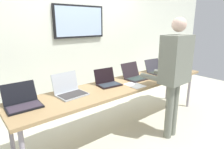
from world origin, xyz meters
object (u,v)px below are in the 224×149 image
object	(u,v)px
laptop_station_1	(70,90)
laptop_station_3	(134,75)
workbench	(123,86)
laptop_station_4	(156,70)
equipment_box	(173,61)
laptop_station_0	(22,101)
laptop_station_2	(107,81)
person	(175,68)

from	to	relation	value
laptop_station_1	laptop_station_3	bearing A→B (deg)	-0.94
workbench	laptop_station_4	distance (m)	0.95
laptop_station_3	laptop_station_4	xyz separation A→B (m)	(0.61, 0.03, -0.00)
workbench	equipment_box	distance (m)	1.40
laptop_station_4	equipment_box	bearing A→B (deg)	-5.67
workbench	laptop_station_0	world-z (taller)	laptop_station_0
workbench	laptop_station_1	distance (m)	0.86
laptop_station_4	laptop_station_3	bearing A→B (deg)	-177.32
laptop_station_2	laptop_station_4	bearing A→B (deg)	0.08
laptop_station_3	laptop_station_0	bearing A→B (deg)	179.08
equipment_box	laptop_station_0	xyz separation A→B (m)	(-2.80, 0.04, -0.12)
equipment_box	person	world-z (taller)	person
laptop_station_4	person	world-z (taller)	person
person	equipment_box	bearing A→B (deg)	34.46
equipment_box	laptop_station_2	world-z (taller)	equipment_box
workbench	laptop_station_0	xyz separation A→B (m)	(-1.42, 0.11, 0.10)
laptop_station_1	laptop_station_2	world-z (taller)	laptop_station_1
laptop_station_1	laptop_station_3	xyz separation A→B (m)	(1.17, -0.02, -0.00)
laptop_station_3	laptop_station_4	size ratio (longest dim) A/B	0.94
laptop_station_4	person	distance (m)	0.95
laptop_station_0	laptop_station_4	distance (m)	2.36
laptop_station_0	laptop_station_2	distance (m)	1.20
laptop_station_3	person	bearing A→B (deg)	-85.49
equipment_box	laptop_station_3	size ratio (longest dim) A/B	1.23
workbench	laptop_station_0	bearing A→B (deg)	175.64
equipment_box	laptop_station_2	xyz separation A→B (m)	(-1.60, 0.04, -0.12)
person	laptop_station_2	bearing A→B (deg)	129.57
laptop_station_0	laptop_station_2	world-z (taller)	laptop_station_0
laptop_station_2	laptop_station_4	xyz separation A→B (m)	(1.16, 0.00, 0.00)
workbench	laptop_station_3	size ratio (longest dim) A/B	9.29
equipment_box	laptop_station_3	distance (m)	1.06
laptop_station_0	person	world-z (taller)	person
equipment_box	laptop_station_2	size ratio (longest dim) A/B	1.22
workbench	equipment_box	xyz separation A→B (m)	(1.39, 0.06, 0.22)
person	laptop_station_0	bearing A→B (deg)	157.99
laptop_station_2	person	bearing A→B (deg)	-50.43
laptop_station_2	laptop_station_3	world-z (taller)	laptop_station_3
laptop_station_4	workbench	bearing A→B (deg)	-173.41
laptop_station_3	laptop_station_2	bearing A→B (deg)	177.17
workbench	laptop_station_3	xyz separation A→B (m)	(0.33, 0.08, 0.10)
equipment_box	laptop_station_0	bearing A→B (deg)	179.11
laptop_station_2	person	world-z (taller)	person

